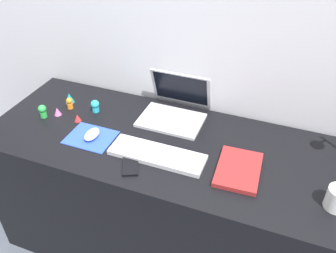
# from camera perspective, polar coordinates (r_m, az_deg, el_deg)

# --- Properties ---
(ground_plane) EXTENTS (6.00, 6.00, 0.00)m
(ground_plane) POSITION_cam_1_polar(r_m,az_deg,el_deg) (2.13, 0.80, -18.45)
(ground_plane) COLOR #474C56
(back_wall) EXTENTS (2.95, 0.05, 1.49)m
(back_wall) POSITION_cam_1_polar(r_m,az_deg,el_deg) (1.86, 4.89, 3.84)
(back_wall) COLOR silver
(back_wall) RESTS_ON ground_plane
(desk) EXTENTS (1.75, 0.64, 0.74)m
(desk) POSITION_cam_1_polar(r_m,az_deg,el_deg) (1.84, 0.90, -11.80)
(desk) COLOR black
(desk) RESTS_ON ground_plane
(laptop) EXTENTS (0.30, 0.28, 0.21)m
(laptop) POSITION_cam_1_polar(r_m,az_deg,el_deg) (1.74, 1.20, 3.30)
(laptop) COLOR silver
(laptop) RESTS_ON desk
(keyboard) EXTENTS (0.41, 0.13, 0.02)m
(keyboard) POSITION_cam_1_polar(r_m,az_deg,el_deg) (1.52, -1.74, -4.50)
(keyboard) COLOR silver
(keyboard) RESTS_ON desk
(mousepad) EXTENTS (0.21, 0.17, 0.00)m
(mousepad) POSITION_cam_1_polar(r_m,az_deg,el_deg) (1.66, -12.16, -1.70)
(mousepad) COLOR blue
(mousepad) RESTS_ON desk
(mouse) EXTENTS (0.06, 0.10, 0.03)m
(mouse) POSITION_cam_1_polar(r_m,az_deg,el_deg) (1.65, -12.00, -1.23)
(mouse) COLOR silver
(mouse) RESTS_ON mousepad
(cell_phone) EXTENTS (0.11, 0.14, 0.01)m
(cell_phone) POSITION_cam_1_polar(r_m,az_deg,el_deg) (1.49, -6.00, -6.06)
(cell_phone) COLOR black
(cell_phone) RESTS_ON desk
(notebook_pad) EXTENTS (0.18, 0.25, 0.02)m
(notebook_pad) POSITION_cam_1_polar(r_m,az_deg,el_deg) (1.48, 11.13, -6.70)
(notebook_pad) COLOR maroon
(notebook_pad) RESTS_ON desk
(toy_figurine_pink) EXTENTS (0.04, 0.04, 0.04)m
(toy_figurine_pink) POSITION_cam_1_polar(r_m,az_deg,el_deg) (1.85, -17.16, 2.32)
(toy_figurine_pink) COLOR pink
(toy_figurine_pink) RESTS_ON desk
(toy_figurine_orange) EXTENTS (0.03, 0.03, 0.06)m
(toy_figurine_orange) POSITION_cam_1_polar(r_m,az_deg,el_deg) (1.87, -15.37, 3.61)
(toy_figurine_orange) COLOR orange
(toy_figurine_orange) RESTS_ON desk
(toy_figurine_teal) EXTENTS (0.05, 0.05, 0.05)m
(toy_figurine_teal) POSITION_cam_1_polar(r_m,az_deg,el_deg) (1.93, -15.39, 4.43)
(toy_figurine_teal) COLOR teal
(toy_figurine_teal) RESTS_ON desk
(toy_figurine_red) EXTENTS (0.03, 0.03, 0.04)m
(toy_figurine_red) POSITION_cam_1_polar(r_m,az_deg,el_deg) (1.77, -14.24, 1.28)
(toy_figurine_red) COLOR red
(toy_figurine_red) RESTS_ON desk
(toy_figurine_green) EXTENTS (0.04, 0.04, 0.07)m
(toy_figurine_green) POSITION_cam_1_polar(r_m,az_deg,el_deg) (1.84, -19.30, 2.38)
(toy_figurine_green) COLOR green
(toy_figurine_green) RESTS_ON desk
(toy_figurine_cyan) EXTENTS (0.04, 0.04, 0.06)m
(toy_figurine_cyan) POSITION_cam_1_polar(r_m,az_deg,el_deg) (1.82, -11.49, 3.28)
(toy_figurine_cyan) COLOR #28B7CC
(toy_figurine_cyan) RESTS_ON desk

